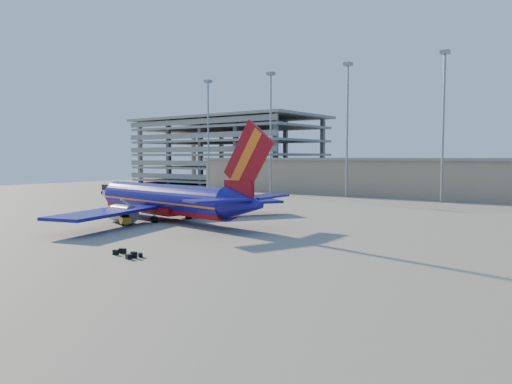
% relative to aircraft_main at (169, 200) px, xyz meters
% --- Properties ---
extents(ground, '(220.00, 220.00, 0.00)m').
position_rel_aircraft_main_xyz_m(ground, '(6.44, 4.28, -2.75)').
color(ground, slate).
rests_on(ground, ground).
extents(terminal_building, '(122.00, 16.00, 8.50)m').
position_rel_aircraft_main_xyz_m(terminal_building, '(16.44, 62.28, 1.57)').
color(terminal_building, gray).
rests_on(terminal_building, ground).
extents(parking_garage, '(62.00, 32.00, 21.40)m').
position_rel_aircraft_main_xyz_m(parking_garage, '(-55.56, 78.33, 8.98)').
color(parking_garage, slate).
rests_on(parking_garage, ground).
extents(light_mast_row, '(101.60, 1.60, 28.65)m').
position_rel_aircraft_main_xyz_m(light_mast_row, '(11.44, 50.28, 14.80)').
color(light_mast_row, gray).
rests_on(light_mast_row, ground).
extents(aircraft_main, '(37.91, 36.23, 12.88)m').
position_rel_aircraft_main_xyz_m(aircraft_main, '(0.00, 0.00, 0.00)').
color(aircraft_main, navy).
rests_on(aircraft_main, ground).
extents(baggage_tug, '(2.10, 1.71, 1.31)m').
position_rel_aircraft_main_xyz_m(baggage_tug, '(-0.92, -6.69, -2.07)').
color(baggage_tug, yellow).
rests_on(baggage_tug, ground).
extents(luggage_pile, '(3.32, 1.87, 0.54)m').
position_rel_aircraft_main_xyz_m(luggage_pile, '(15.47, -19.31, -2.52)').
color(luggage_pile, black).
rests_on(luggage_pile, ground).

